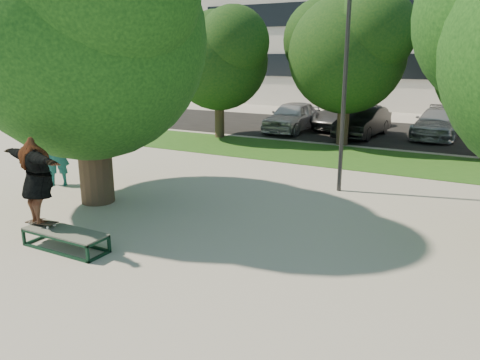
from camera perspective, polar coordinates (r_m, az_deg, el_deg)
The scene contains 14 objects.
ground at distance 9.50m, azimuth -2.89°, elevation -7.92°, with size 120.00×120.00×0.00m, color #A29E94.
grass_strip at distance 17.72m, azimuth 16.19°, elevation 2.37°, with size 30.00×4.00×0.02m, color #1E4E16.
asphalt_strip at distance 24.18m, azimuth 17.29°, elevation 5.52°, with size 40.00×8.00×0.01m, color black.
tree_left at distance 12.35m, azimuth -18.46°, elevation 17.63°, with size 6.96×5.95×7.12m.
bg_tree_left at distance 21.63m, azimuth -2.66°, elevation 15.05°, with size 5.28×4.51×5.77m.
bg_tree_mid at distance 20.34m, azimuth 12.79°, elevation 15.52°, with size 5.76×4.92×6.24m.
lamppost at distance 12.97m, azimuth 12.70°, elevation 12.23°, with size 0.25×0.15×6.11m.
grind_box at distance 9.85m, azimuth -20.49°, elevation -6.85°, with size 1.80×0.60×0.38m.
skater_rig at distance 10.00m, azimuth -23.54°, elevation -0.03°, with size 2.21×1.05×1.81m.
bystander at distance 14.51m, azimuth -21.46°, elevation 3.09°, with size 0.70×0.46×1.93m, color #165655.
car_silver_a at distance 23.64m, azimuth 6.43°, elevation 7.71°, with size 1.76×4.38×1.49m, color silver.
car_dark at distance 22.63m, azimuth 14.74°, elevation 6.85°, with size 1.46×4.19×1.38m, color black.
car_grey at distance 24.95m, azimuth 13.09°, elevation 7.75°, with size 2.41×5.22×1.45m, color slate.
car_silver_b at distance 23.54m, azimuth 23.08°, elevation 6.43°, with size 1.91×4.69×1.36m, color #A5A5A9.
Camera 1 is at (4.58, -7.46, 3.69)m, focal length 35.00 mm.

